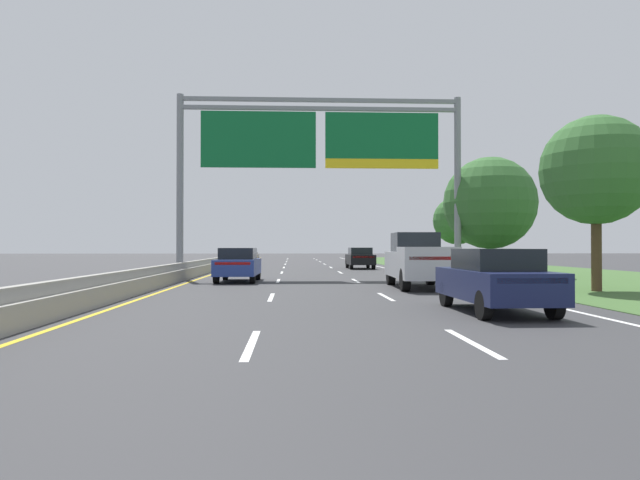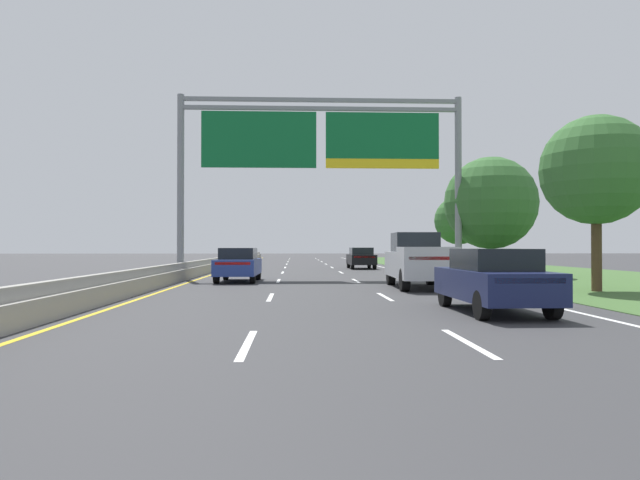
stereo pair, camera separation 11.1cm
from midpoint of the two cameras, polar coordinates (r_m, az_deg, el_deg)
name	(u,v)px [view 1 (the left image)]	position (r m, az deg, el deg)	size (l,w,h in m)	color
ground_plane	(312,274)	(34.22, -0.85, -3.40)	(220.00, 220.00, 0.00)	#333335
lane_striping	(313,275)	(33.76, -0.82, -3.43)	(11.96, 106.00, 0.01)	white
grass_verge_right	(544,274)	(37.37, 21.09, -3.11)	(14.00, 110.00, 0.02)	#3D602D
median_barrier_concrete	(200,269)	(34.63, -11.84, -2.77)	(0.60, 110.00, 0.85)	#99968E
overhead_sign_gantry	(320,148)	(30.92, -0.06, 9.02)	(15.06, 0.42, 9.62)	gray
pickup_truck_silver	(418,261)	(23.28, 9.52, -2.01)	(2.15, 5.46, 2.20)	#B2B5BA
car_blue_left_lane_sedan	(238,264)	(27.30, -8.16, -2.36)	(1.91, 4.43, 1.57)	navy
car_black_right_lane_sedan	(360,258)	(43.23, 3.88, -1.75)	(1.83, 4.40, 1.57)	black
car_navy_right_lane_sedan	(495,279)	(14.97, 16.63, -3.72)	(1.88, 4.42, 1.57)	#161E47
roadside_tree_near	(596,171)	(23.31, 25.37, 6.19)	(3.95, 3.95, 6.37)	#4C3823
roadside_tree_mid	(490,203)	(33.46, 16.29, 3.50)	(5.10, 5.10, 6.60)	#4C3823
roadside_tree_far	(457,221)	(50.31, 13.28, 1.87)	(4.07, 4.07, 5.89)	#4C3823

